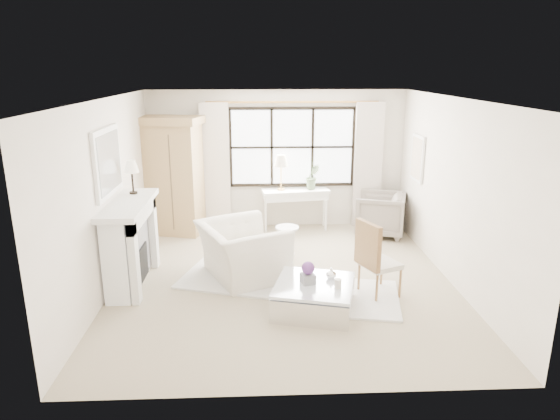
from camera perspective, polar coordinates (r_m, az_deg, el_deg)
The scene contains 32 objects.
floor at distance 7.64m, azimuth 0.44°, elevation -8.02°, with size 5.50×5.50×0.00m, color tan.
ceiling at distance 6.99m, azimuth 0.49°, elevation 12.63°, with size 5.50×5.50×0.00m, color white.
wall_back at distance 9.88m, azimuth -0.37°, elevation 5.77°, with size 5.00×5.00×0.00m, color silver.
wall_front at distance 4.59m, azimuth 2.26°, elevation -6.66°, with size 5.00×5.00×0.00m, color white.
wall_left at distance 7.50m, azimuth -19.00°, elevation 1.53°, with size 5.50×5.50×0.00m, color white.
wall_right at distance 7.74m, azimuth 19.30°, elevation 1.94°, with size 5.50×5.50×0.00m, color white.
window_pane at distance 9.84m, azimuth 1.39°, elevation 7.20°, with size 2.40×0.02×1.50m, color white.
window_frame at distance 9.83m, azimuth 1.39°, elevation 7.19°, with size 2.50×0.04×1.50m, color black, non-canonical shape.
curtain_rod at distance 9.68m, azimuth 1.45°, elevation 12.23°, with size 0.04×0.04×3.30m, color #B37E3E.
curtain_left at distance 9.83m, azimuth -7.38°, elevation 4.90°, with size 0.55×0.10×2.47m, color silver.
curtain_right at distance 10.04m, azimuth 10.02°, elevation 5.02°, with size 0.55×0.10×2.47m, color beige.
fireplace at distance 7.63m, azimuth -16.89°, elevation -3.54°, with size 0.58×1.66×1.26m.
mirror_frame at distance 7.39m, azimuth -19.12°, elevation 5.21°, with size 0.05×1.15×0.95m, color white.
mirror_glass at distance 7.38m, azimuth -18.89°, elevation 5.22°, with size 0.02×1.00×0.80m, color silver.
art_frame at distance 9.25m, azimuth 15.44°, elevation 5.74°, with size 0.04×0.62×0.82m, color white.
art_canvas at distance 9.25m, azimuth 15.32°, elevation 5.74°, with size 0.01×0.52×0.72m, color beige.
mantel_lamp at distance 7.82m, azimuth -16.62°, elevation 4.61°, with size 0.22×0.22×0.51m.
armoire at distance 9.67m, azimuth -12.07°, elevation 3.91°, with size 1.25×0.94×2.24m.
console_table at distance 9.87m, azimuth 1.76°, elevation 0.10°, with size 1.35×0.63×0.80m.
console_lamp at distance 9.63m, azimuth 0.12°, elevation 5.54°, with size 0.28×0.28×0.69m.
orchid_plant at distance 9.77m, azimuth 3.74°, elevation 3.82°, with size 0.28×0.22×0.50m, color #536946.
side_table at distance 8.51m, azimuth 0.82°, elevation -3.06°, with size 0.40×0.40×0.51m.
rug_left at distance 7.72m, azimuth -4.58°, elevation -7.70°, with size 1.72×1.21×0.03m, color silver.
rug_right at distance 7.15m, azimuth 6.69°, elevation -9.79°, with size 1.66×1.25×0.03m, color white.
club_armchair at distance 7.62m, azimuth -4.33°, elevation -4.73°, with size 1.29×1.13×0.84m, color white.
wingback_chair at distance 9.71m, azimuth 11.38°, elevation -0.46°, with size 0.87×0.89×0.81m, color gray.
french_chair at distance 7.20m, azimuth 11.14°, elevation -7.22°, with size 0.64×0.64×1.08m.
coffee_table at distance 6.72m, azimuth 3.91°, elevation -9.91°, with size 1.22×1.22×0.38m.
planter_box at distance 6.61m, azimuth 3.21°, elevation -7.83°, with size 0.17×0.17×0.13m, color slate.
planter_flowers at distance 6.55m, azimuth 3.23°, elevation -6.63°, with size 0.17×0.17×0.17m, color #5F3079.
pillar_candle at distance 6.51m, azimuth 6.64°, elevation -8.34°, with size 0.09×0.09×0.12m, color beige.
coffee_vase at distance 6.77m, azimuth 5.87°, elevation -7.21°, with size 0.14×0.14×0.15m, color white.
Camera 1 is at (-0.37, -6.96, 3.13)m, focal length 32.00 mm.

